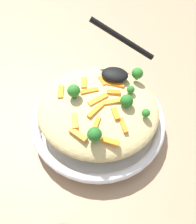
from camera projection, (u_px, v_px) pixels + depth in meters
The scene contains 26 objects.
ground_plane at pixel (98, 128), 0.63m from camera, with size 2.40×2.40×0.00m, color #9E7F60.
serving_bowl at pixel (98, 122), 0.61m from camera, with size 0.29×0.29×0.04m.
pasta_mound at pixel (98, 109), 0.57m from camera, with size 0.25×0.24×0.06m, color #D1BA7A.
carrot_piece_0 at pixel (119, 75), 0.59m from camera, with size 0.02×0.01×0.01m, color orange.
carrot_piece_1 at pixel (75, 121), 0.52m from camera, with size 0.03×0.01×0.01m, color orange.
carrot_piece_2 at pixel (98, 100), 0.54m from camera, with size 0.04×0.01×0.01m, color orange.
carrot_piece_3 at pixel (96, 125), 0.51m from camera, with size 0.03×0.01×0.01m, color orange.
carrot_piece_4 at pixel (93, 110), 0.53m from camera, with size 0.04×0.01×0.01m, color orange.
carrot_piece_5 at pixel (123, 125), 0.51m from camera, with size 0.03×0.01×0.01m, color orange.
carrot_piece_6 at pixel (113, 102), 0.54m from camera, with size 0.04×0.01×0.01m, color orange.
carrot_piece_7 at pixel (89, 91), 0.56m from camera, with size 0.04×0.01×0.01m, color orange.
carrot_piece_8 at pixel (104, 81), 0.57m from camera, with size 0.03×0.01×0.01m, color orange.
carrot_piece_9 at pixel (61, 92), 0.56m from camera, with size 0.03×0.01×0.01m, color orange.
carrot_piece_10 at pixel (78, 135), 0.50m from camera, with size 0.04×0.01×0.01m, color orange.
carrot_piece_11 at pixel (116, 114), 0.52m from camera, with size 0.03×0.01×0.01m, color orange.
carrot_piece_12 at pixel (113, 92), 0.55m from camera, with size 0.03×0.01×0.01m, color orange.
carrot_piece_13 at pixel (110, 141), 0.49m from camera, with size 0.03×0.01×0.01m, color orange.
carrot_piece_14 at pixel (115, 85), 0.57m from camera, with size 0.04×0.01×0.01m, color orange.
carrot_piece_15 at pixel (84, 83), 0.57m from camera, with size 0.03×0.01×0.01m, color orange.
broccoli_floret_0 at pixel (146, 113), 0.52m from camera, with size 0.02×0.02×0.02m.
broccoli_floret_1 at pixel (73, 93), 0.53m from camera, with size 0.03×0.03×0.03m.
broccoli_floret_2 at pixel (137, 73), 0.57m from camera, with size 0.02×0.02×0.03m.
broccoli_floret_3 at pixel (94, 135), 0.49m from camera, with size 0.03×0.03×0.03m.
broccoli_floret_4 at pixel (131, 89), 0.55m from camera, with size 0.02×0.02×0.02m.
broccoli_floret_5 at pixel (126, 102), 0.53m from camera, with size 0.03×0.03×0.03m.
serving_spoon at pixel (118, 62), 0.58m from camera, with size 0.14×0.10×0.09m.
Camera 1 is at (0.06, -0.33, 0.53)m, focal length 44.63 mm.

